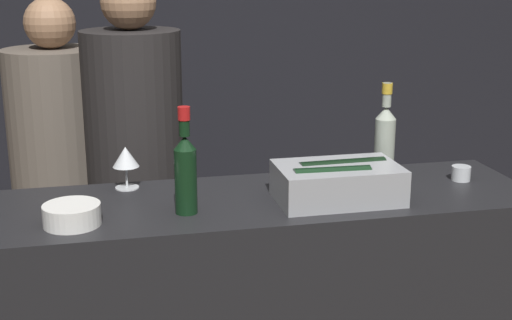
{
  "coord_description": "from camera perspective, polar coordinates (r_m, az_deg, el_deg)",
  "views": [
    {
      "loc": [
        -0.48,
        -1.86,
        1.84
      ],
      "look_at": [
        0.0,
        0.29,
        1.22
      ],
      "focal_mm": 50.0,
      "sensor_mm": 36.0,
      "label": 1
    }
  ],
  "objects": [
    {
      "name": "red_wine_bottle_burgundy",
      "position": [
        2.14,
        -5.67,
        -0.69
      ],
      "size": [
        0.07,
        0.07,
        0.33
      ],
      "color": "black",
      "rests_on": "bar_counter"
    },
    {
      "name": "rose_wine_bottle",
      "position": [
        2.51,
        10.26,
        1.69
      ],
      "size": [
        0.07,
        0.07,
        0.34
      ],
      "color": "#9EA899",
      "rests_on": "bar_counter"
    },
    {
      "name": "wall_back_chalkboard",
      "position": [
        4.15,
        -5.92,
        9.58
      ],
      "size": [
        6.4,
        0.06,
        2.8
      ],
      "color": "black",
      "rests_on": "ground_plane"
    },
    {
      "name": "ice_bin_with_bottles",
      "position": [
        2.28,
        6.55,
        -1.69
      ],
      "size": [
        0.39,
        0.24,
        0.12
      ],
      "color": "#9EA0A5",
      "rests_on": "bar_counter"
    },
    {
      "name": "candle_votive",
      "position": [
        2.58,
        16.08,
        -1.02
      ],
      "size": [
        0.07,
        0.07,
        0.05
      ],
      "color": "silver",
      "rests_on": "bar_counter"
    },
    {
      "name": "wine_glass",
      "position": [
        2.41,
        -10.39,
        0.14
      ],
      "size": [
        0.09,
        0.09,
        0.14
      ],
      "color": "silver",
      "rests_on": "bar_counter"
    },
    {
      "name": "person_blond_tee",
      "position": [
        2.91,
        -9.53,
        -1.32
      ],
      "size": [
        0.39,
        0.39,
        1.79
      ],
      "rotation": [
        0.0,
        0.0,
        2.72
      ],
      "color": "black",
      "rests_on": "ground_plane"
    },
    {
      "name": "bowl_white",
      "position": [
        2.13,
        -14.52,
        -4.21
      ],
      "size": [
        0.17,
        0.17,
        0.06
      ],
      "color": "white",
      "rests_on": "bar_counter"
    },
    {
      "name": "person_in_hoodie",
      "position": [
        3.2,
        -15.29,
        -1.28
      ],
      "size": [
        0.42,
        0.42,
        1.69
      ],
      "rotation": [
        0.0,
        0.0,
        -2.79
      ],
      "color": "black",
      "rests_on": "ground_plane"
    }
  ]
}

